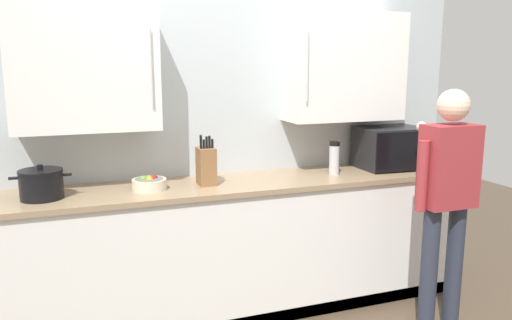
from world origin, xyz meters
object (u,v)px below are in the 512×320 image
object	(u,v)px
stock_pot	(41,184)
fruit_bowl	(149,183)
person_figure	(446,190)
thermos_flask	(334,158)
microwave_oven	(388,148)
knife_block	(206,166)

from	to	relation	value
stock_pot	fruit_bowl	distance (m)	0.64
stock_pot	person_figure	world-z (taller)	person_figure
thermos_flask	person_figure	size ratio (longest dim) A/B	0.15
microwave_oven	stock_pot	bearing A→B (deg)	-178.51
stock_pot	fruit_bowl	size ratio (longest dim) A/B	1.60
microwave_oven	knife_block	bearing A→B (deg)	-178.13
knife_block	person_figure	size ratio (longest dim) A/B	0.21
stock_pot	thermos_flask	size ratio (longest dim) A/B	1.44
person_figure	microwave_oven	bearing A→B (deg)	85.45
microwave_oven	stock_pot	xyz separation A→B (m)	(-2.46, -0.06, -0.07)
microwave_oven	knife_block	size ratio (longest dim) A/B	1.44
fruit_bowl	person_figure	distance (m)	1.89
knife_block	stock_pot	distance (m)	1.01
knife_block	thermos_flask	world-z (taller)	knife_block
knife_block	fruit_bowl	size ratio (longest dim) A/B	1.55
thermos_flask	fruit_bowl	xyz separation A→B (m)	(-1.33, 0.00, -0.08)
person_figure	fruit_bowl	bearing A→B (deg)	159.31
stock_pot	thermos_flask	distance (m)	1.96
knife_block	thermos_flask	xyz separation A→B (m)	(0.95, -0.02, -0.00)
stock_pot	person_figure	size ratio (longest dim) A/B	0.22
fruit_bowl	stock_pot	bearing A→B (deg)	-179.95
microwave_oven	thermos_flask	size ratio (longest dim) A/B	2.00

